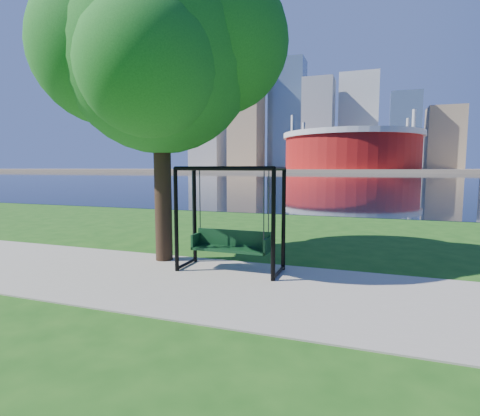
% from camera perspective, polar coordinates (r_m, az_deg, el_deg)
% --- Properties ---
extents(ground, '(900.00, 900.00, 0.00)m').
position_cam_1_polar(ground, '(8.54, -1.21, -10.81)').
color(ground, '#1E5114').
rests_on(ground, ground).
extents(path, '(120.00, 4.00, 0.03)m').
position_cam_1_polar(path, '(8.09, -2.48, -11.67)').
color(path, '#9E937F').
rests_on(path, ground).
extents(river, '(900.00, 180.00, 0.02)m').
position_cam_1_polar(river, '(109.72, 17.99, 4.47)').
color(river, black).
rests_on(river, ground).
extents(far_bank, '(900.00, 228.00, 2.00)m').
position_cam_1_polar(far_bank, '(313.67, 19.00, 5.45)').
color(far_bank, '#937F60').
rests_on(far_bank, ground).
extents(stadium, '(83.00, 83.00, 32.00)m').
position_cam_1_polar(stadium, '(243.28, 16.57, 8.57)').
color(stadium, maroon).
rests_on(stadium, far_bank).
extents(skyline, '(392.00, 66.00, 96.50)m').
position_cam_1_polar(skyline, '(328.82, 18.48, 11.57)').
color(skyline, gray).
rests_on(skyline, far_bank).
extents(swing, '(2.47, 1.08, 2.53)m').
position_cam_1_polar(swing, '(8.95, -1.43, -2.02)').
color(swing, black).
rests_on(swing, ground).
extents(park_tree, '(6.33, 5.72, 7.86)m').
position_cam_1_polar(park_tree, '(10.61, -12.20, 22.23)').
color(park_tree, black).
rests_on(park_tree, ground).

